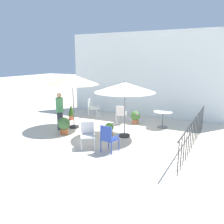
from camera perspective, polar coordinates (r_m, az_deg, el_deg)
ground_plane at (r=9.91m, az=0.63°, el=-5.38°), size 60.00×60.00×0.00m
villa_facade at (r=13.05m, az=8.46°, el=8.76°), size 9.09×0.30×4.42m
terrace_railing at (r=8.83m, az=18.82°, el=-3.72°), size 0.03×5.18×1.01m
patio_umbrella_0 at (r=10.62m, az=-9.35°, el=7.55°), size 2.27×2.27×2.45m
patio_umbrella_1 at (r=9.26m, az=3.09°, el=5.77°), size 2.36×2.36×2.22m
cafe_table_0 at (r=11.03m, az=11.96°, el=-1.00°), size 0.84×0.84×0.74m
patio_chair_0 at (r=12.80m, az=-4.69°, el=1.31°), size 0.58×0.57×0.98m
patio_chair_1 at (r=11.38m, az=2.15°, el=-0.33°), size 0.51×0.55×0.89m
patio_chair_2 at (r=7.94m, az=-0.88°, el=-6.01°), size 0.52×0.53×0.94m
patio_chair_3 at (r=8.44m, az=-5.83°, el=-5.08°), size 0.68×0.68×0.89m
potted_plant_0 at (r=11.51m, az=5.56°, el=-1.12°), size 0.45×0.45×0.61m
potted_plant_1 at (r=10.05m, az=-11.35°, el=-3.00°), size 0.51×0.51×0.71m
potted_plant_2 at (r=9.77m, az=-0.64°, el=-3.90°), size 0.37×0.37×0.52m
potted_plant_3 at (r=12.36m, az=-9.64°, el=0.08°), size 0.32×0.32×0.79m
standing_person at (r=10.65m, az=-12.27°, el=0.25°), size 0.45×0.45×1.62m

